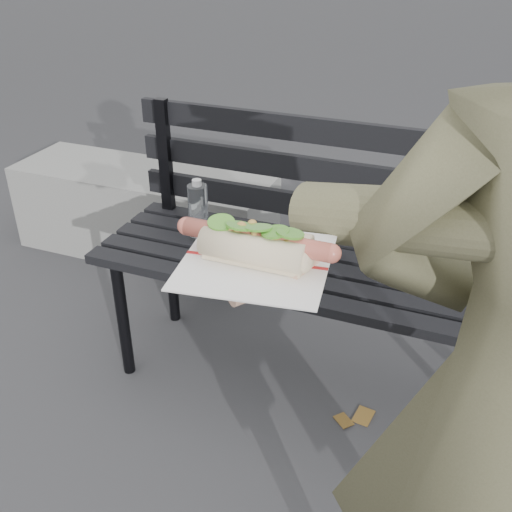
# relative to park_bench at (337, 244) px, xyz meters

# --- Properties ---
(park_bench) EXTENTS (1.50, 0.44, 0.88)m
(park_bench) POSITION_rel_park_bench_xyz_m (0.00, 0.00, 0.00)
(park_bench) COLOR black
(park_bench) RESTS_ON ground
(concrete_block) EXTENTS (1.20, 0.40, 0.40)m
(concrete_block) POSITION_rel_park_bench_xyz_m (-1.05, 0.56, -0.32)
(concrete_block) COLOR slate
(concrete_block) RESTS_ON ground
(held_hotdog) EXTENTS (0.62, 0.32, 0.20)m
(held_hotdog) POSITION_rel_park_bench_xyz_m (0.30, -0.90, 0.54)
(held_hotdog) COLOR brown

